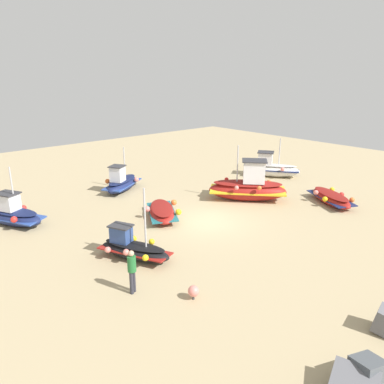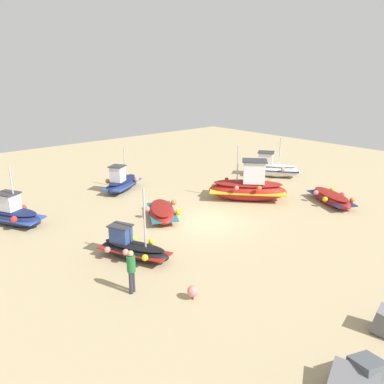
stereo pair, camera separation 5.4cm
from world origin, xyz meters
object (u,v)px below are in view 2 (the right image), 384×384
at_px(fishing_boat_0, 13,214).
at_px(fishing_boat_4, 248,187).
at_px(fishing_boat_2, 133,248).
at_px(fishing_boat_1, 162,212).
at_px(fishing_boat_6, 122,183).
at_px(fishing_boat_3, 331,198).
at_px(fishing_boat_5, 273,168).
at_px(person_walking, 131,269).
at_px(mooring_buoy_0, 193,291).

xyz_separation_m(fishing_boat_0, fishing_boat_4, (-12.68, 5.68, 0.26)).
bearing_deg(fishing_boat_4, fishing_boat_2, -120.54).
bearing_deg(fishing_boat_2, fishing_boat_4, -103.28).
relative_size(fishing_boat_1, fishing_boat_6, 0.99).
distance_m(fishing_boat_0, fishing_boat_3, 18.66).
distance_m(fishing_boat_4, fishing_boat_5, 6.39).
xyz_separation_m(fishing_boat_4, fishing_boat_5, (-5.87, -2.52, -0.18)).
xyz_separation_m(fishing_boat_0, fishing_boat_2, (-2.72, 7.57, -0.12)).
xyz_separation_m(fishing_boat_3, fishing_boat_5, (-2.54, -6.42, 0.29)).
xyz_separation_m(fishing_boat_3, fishing_boat_6, (8.37, -11.02, 0.20)).
bearing_deg(fishing_boat_1, fishing_boat_3, 91.45).
distance_m(fishing_boat_6, person_walking, 13.03).
relative_size(fishing_boat_0, fishing_boat_3, 0.98).
xyz_separation_m(fishing_boat_1, fishing_boat_5, (-11.92, -1.33, 0.31)).
distance_m(fishing_boat_5, mooring_buoy_0, 18.12).
height_order(fishing_boat_1, person_walking, person_walking).
relative_size(fishing_boat_0, fishing_boat_1, 1.02).
relative_size(fishing_boat_3, fishing_boat_6, 1.04).
relative_size(fishing_boat_4, fishing_boat_6, 1.30).
bearing_deg(fishing_boat_0, fishing_boat_4, -140.59).
bearing_deg(fishing_boat_6, fishing_boat_3, 96.11).
bearing_deg(fishing_boat_3, person_walking, -61.04).
bearing_deg(fishing_boat_2, fishing_boat_0, -4.30).
xyz_separation_m(fishing_boat_5, fishing_boat_6, (10.91, -4.59, -0.09)).
xyz_separation_m(fishing_boat_1, fishing_boat_2, (3.91, 3.08, 0.11)).
bearing_deg(person_walking, fishing_boat_0, -18.71).
bearing_deg(fishing_boat_1, person_walking, -15.30).
relative_size(fishing_boat_2, person_walking, 2.07).
distance_m(person_walking, mooring_buoy_0, 2.39).
distance_m(fishing_boat_4, mooring_buoy_0, 11.78).
height_order(fishing_boat_0, fishing_boat_1, fishing_boat_0).
xyz_separation_m(fishing_boat_1, mooring_buoy_0, (4.05, 7.22, -0.02)).
xyz_separation_m(fishing_boat_6, person_walking, (6.45, 11.32, 0.41)).
relative_size(fishing_boat_1, mooring_buoy_0, 6.78).
bearing_deg(fishing_boat_4, person_walking, -111.19).
distance_m(fishing_boat_5, person_walking, 18.63).
bearing_deg(person_walking, fishing_boat_5, -94.36).
height_order(fishing_boat_6, person_walking, fishing_boat_6).
height_order(fishing_boat_0, fishing_boat_6, fishing_boat_0).
xyz_separation_m(fishing_boat_1, fishing_boat_6, (-1.01, -5.92, 0.23)).
distance_m(fishing_boat_3, fishing_boat_5, 6.92).
relative_size(fishing_boat_3, fishing_boat_5, 0.93).
bearing_deg(fishing_boat_6, fishing_boat_5, 126.07).
distance_m(fishing_boat_1, mooring_buoy_0, 8.28).
bearing_deg(fishing_boat_0, fishing_boat_6, -105.87).
relative_size(fishing_boat_1, fishing_boat_4, 0.76).
bearing_deg(fishing_boat_6, fishing_boat_4, 94.24).
distance_m(fishing_boat_0, fishing_boat_1, 8.01).
height_order(fishing_boat_3, fishing_boat_4, fishing_boat_4).
bearing_deg(fishing_boat_4, fishing_boat_5, 71.90).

